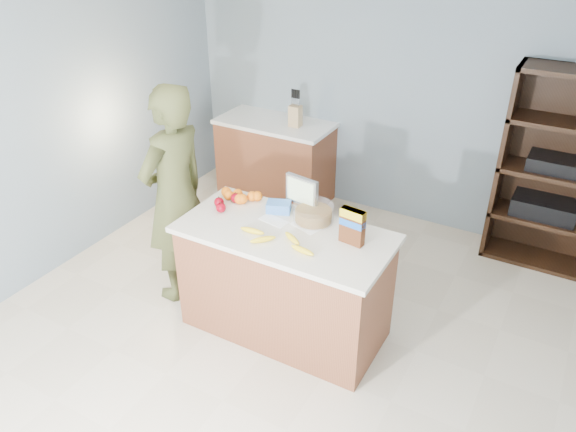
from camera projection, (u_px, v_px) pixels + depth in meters
The scene contains 15 objects.
floor at pixel (265, 351), 4.24m from camera, with size 4.50×5.00×0.02m, color beige.
walls at pixel (260, 148), 3.42m from camera, with size 4.52×5.02×2.51m.
counter_peninsula at pixel (285, 286), 4.26m from camera, with size 1.56×0.76×0.90m.
back_cabinet at pixel (275, 160), 6.19m from camera, with size 1.24×0.62×0.90m.
shelving_unit at pixel (553, 174), 4.92m from camera, with size 0.90×0.40×1.80m.
person at pixel (175, 196), 4.46m from camera, with size 0.67×0.44×1.82m, color #424623.
knife_block at pixel (295, 115), 5.78m from camera, with size 0.12×0.10×0.31m.
envelopes at pixel (289, 224), 4.11m from camera, with size 0.48×0.20×0.00m.
bananas at pixel (277, 240), 3.88m from camera, with size 0.62×0.26×0.04m.
apples at pixel (225, 203), 4.31m from camera, with size 0.15×0.26×0.08m.
oranges at pixel (241, 196), 4.40m from camera, with size 0.34×0.19×0.08m.
blue_carton at pixel (279, 207), 4.25m from camera, with size 0.18×0.12×0.08m, color blue.
salad_bowl at pixel (313, 214), 4.12m from camera, with size 0.30×0.30×0.13m.
tv at pixel (302, 192), 4.20m from camera, with size 0.28×0.12×0.28m.
cereal_box at pixel (352, 224), 3.81m from camera, with size 0.18×0.09×0.26m.
Camera 1 is at (1.70, -2.68, 2.99)m, focal length 35.00 mm.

